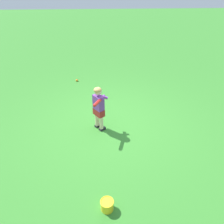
# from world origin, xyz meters

# --- Properties ---
(ground_plane) EXTENTS (40.00, 40.00, 0.00)m
(ground_plane) POSITION_xyz_m (0.00, 0.00, 0.00)
(ground_plane) COLOR #38842D
(child_batter) EXTENTS (0.60, 0.36, 1.08)m
(child_batter) POSITION_xyz_m (0.20, -0.28, 0.65)
(child_batter) COLOR #232328
(child_batter) RESTS_ON ground
(play_ball_center_lawn) EXTENTS (0.08, 0.08, 0.08)m
(play_ball_center_lawn) POSITION_xyz_m (-2.49, -1.04, 0.04)
(play_ball_center_lawn) COLOR orange
(play_ball_center_lawn) RESTS_ON ground
(toy_bucket) EXTENTS (0.22, 0.22, 0.19)m
(toy_bucket) POSITION_xyz_m (2.30, -0.18, 0.10)
(toy_bucket) COLOR yellow
(toy_bucket) RESTS_ON ground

